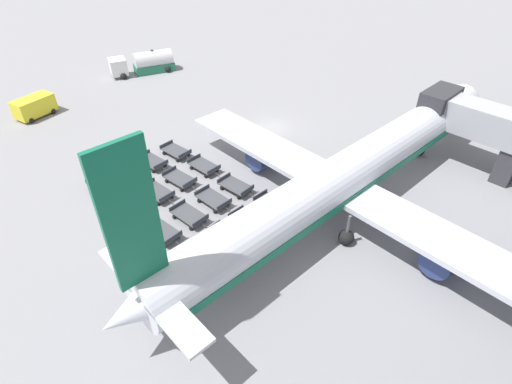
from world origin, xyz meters
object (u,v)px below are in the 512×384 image
baggage_dolly_row_mid_a_col_c (189,215)px  baggage_dolly_row_far_col_b (204,166)px  fuel_tanker_primary (147,63)px  baggage_dolly_row_near_col_d (199,257)px  baggage_dolly_row_mid_a_col_b (157,192)px  baggage_dolly_row_near_col_c (162,232)px  baggage_dolly_row_mid_a_col_a (128,173)px  baggage_dolly_row_mid_b_col_d (248,222)px  baggage_dolly_row_near_col_a (103,186)px  baggage_dolly_row_far_col_d (272,204)px  baggage_dolly_row_mid_a_col_d (226,238)px  baggage_dolly_row_mid_b_col_c (213,199)px  baggage_dolly_row_far_col_a (176,151)px  baggage_dolly_row_mid_b_col_a (152,161)px  service_van (34,106)px  baggage_dolly_row_mid_b_col_b (180,179)px  airplane (348,175)px  baggage_dolly_row_near_col_b (130,207)px  baggage_dolly_row_far_col_c (236,186)px

baggage_dolly_row_mid_a_col_c → baggage_dolly_row_far_col_b: size_ratio=1.00×
fuel_tanker_primary → baggage_dolly_row_near_col_d: size_ratio=2.49×
baggage_dolly_row_mid_a_col_b → baggage_dolly_row_near_col_c: bearing=-35.7°
baggage_dolly_row_mid_a_col_a → baggage_dolly_row_mid_b_col_d: 13.18m
baggage_dolly_row_near_col_a → baggage_dolly_row_far_col_d: same height
baggage_dolly_row_mid_a_col_a → baggage_dolly_row_mid_a_col_b: 4.40m
baggage_dolly_row_near_col_c → baggage_dolly_row_mid_a_col_d: (4.27, 2.60, 0.00)m
baggage_dolly_row_mid_b_col_c → baggage_dolly_row_far_col_d: (4.33, 2.64, 0.00)m
baggage_dolly_row_mid_a_col_c → baggage_dolly_row_far_col_a: 10.23m
baggage_dolly_row_mid_a_col_b → baggage_dolly_row_far_col_a: (-3.89, 5.59, 0.00)m
baggage_dolly_row_mid_b_col_a → baggage_dolly_row_mid_a_col_d: bearing=-14.5°
baggage_dolly_row_near_col_d → baggage_dolly_row_far_col_d: (0.45, 8.09, 0.00)m
service_van → baggage_dolly_row_mid_b_col_d: service_van is taller
baggage_dolly_row_mid_a_col_b → baggage_dolly_row_mid_a_col_c: size_ratio=1.00×
baggage_dolly_row_mid_b_col_a → baggage_dolly_row_far_col_d: same height
baggage_dolly_row_mid_a_col_b → baggage_dolly_row_mid_b_col_b: size_ratio=1.01×
baggage_dolly_row_mid_a_col_c → baggage_dolly_row_mid_b_col_a: same height
baggage_dolly_row_far_col_b → baggage_dolly_row_mid_b_col_a: bearing=-149.7°
airplane → fuel_tanker_primary: 39.11m
airplane → baggage_dolly_row_mid_a_col_a: bearing=-154.0°
baggage_dolly_row_mid_b_col_a → fuel_tanker_primary: bearing=142.5°
airplane → baggage_dolly_row_mid_b_col_c: size_ratio=11.33×
baggage_dolly_row_mid_a_col_d → baggage_dolly_row_far_col_b: same height
baggage_dolly_row_mid_a_col_a → baggage_dolly_row_mid_a_col_b: same height
baggage_dolly_row_near_col_c → baggage_dolly_row_far_col_b: bearing=115.2°
baggage_dolly_row_mid_b_col_a → baggage_dolly_row_far_col_d: bearing=9.3°
airplane → baggage_dolly_row_mid_a_col_d: airplane is taller
baggage_dolly_row_near_col_d → baggage_dolly_row_mid_b_col_b: same height
baggage_dolly_row_near_col_c → baggage_dolly_row_mid_a_col_b: 5.22m
baggage_dolly_row_mid_b_col_a → baggage_dolly_row_far_col_a: (0.33, 2.73, 0.00)m
airplane → baggage_dolly_row_mid_a_col_c: bearing=-134.0°
service_van → baggage_dolly_row_mid_b_col_d: bearing=1.8°
baggage_dolly_row_near_col_d → baggage_dolly_row_mid_a_col_a: (-12.76, 3.29, 0.00)m
baggage_dolly_row_mid_a_col_c → baggage_dolly_row_far_col_b: bearing=125.7°
baggage_dolly_row_mid_a_col_d → baggage_dolly_row_mid_b_col_c: same height
fuel_tanker_primary → baggage_dolly_row_far_col_b: bearing=-27.6°
fuel_tanker_primary → baggage_dolly_row_near_col_d: (32.91, -21.53, -0.85)m
baggage_dolly_row_near_col_d → baggage_dolly_row_far_col_d: size_ratio=1.00×
baggage_dolly_row_mid_b_col_d → baggage_dolly_row_near_col_a: bearing=-160.9°
baggage_dolly_row_mid_a_col_a → baggage_dolly_row_mid_b_col_a: same height
baggage_dolly_row_mid_b_col_a → baggage_dolly_row_mid_b_col_c: bearing=-3.3°
baggage_dolly_row_near_col_b → baggage_dolly_row_far_col_b: same height
fuel_tanker_primary → baggage_dolly_row_far_col_c: fuel_tanker_primary is taller
fuel_tanker_primary → baggage_dolly_row_near_col_d: 39.34m
baggage_dolly_row_near_col_d → baggage_dolly_row_far_col_b: same height
baggage_dolly_row_near_col_d → baggage_dolly_row_far_col_c: same height
baggage_dolly_row_near_col_c → service_van: bearing=171.5°
baggage_dolly_row_near_col_b → baggage_dolly_row_far_col_d: (8.95, 7.71, 0.00)m
baggage_dolly_row_mid_a_col_b → baggage_dolly_row_far_col_b: same height
baggage_dolly_row_near_col_b → baggage_dolly_row_far_col_b: (0.37, 8.18, 0.00)m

